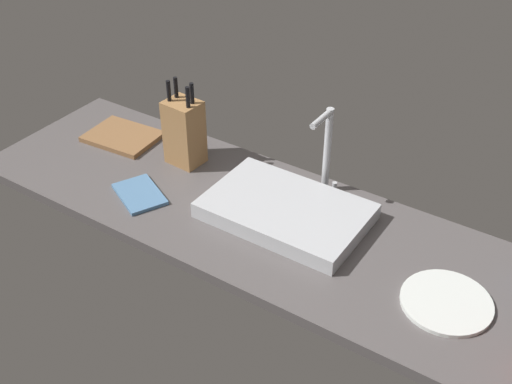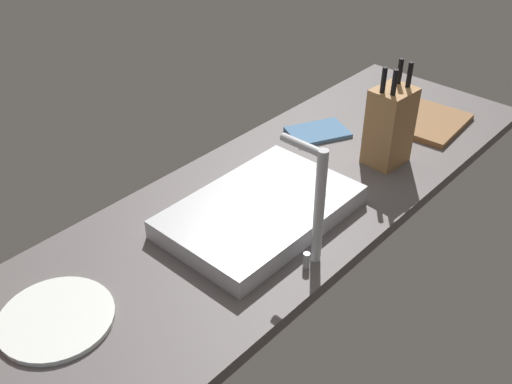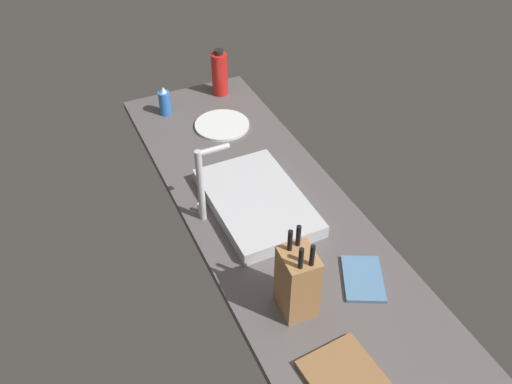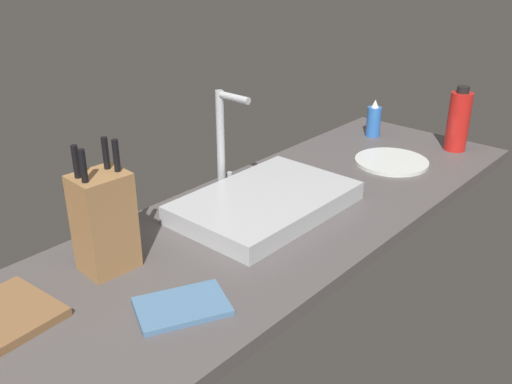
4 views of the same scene
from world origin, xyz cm
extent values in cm
cube|color=#514C4C|center=(0.00, 0.00, 1.75)|extent=(197.15, 59.57, 3.50)
cube|color=#B7BABF|center=(6.40, 3.66, 6.06)|extent=(48.80, 31.60, 5.12)
cylinder|color=#B7BABF|center=(9.26, 23.42, 18.37)|extent=(2.40, 2.40, 29.73)
cylinder|color=#B7BABF|center=(9.26, 17.96, 32.23)|extent=(2.00, 10.93, 2.00)
cylinder|color=#B7BABF|center=(12.76, 23.42, 5.50)|extent=(1.60, 1.60, 4.00)
cube|color=#9E7042|center=(-39.08, 11.98, 14.99)|extent=(12.26, 10.46, 22.98)
cylinder|color=black|center=(-43.16, 10.55, 30.08)|extent=(1.49, 1.49, 7.18)
cylinder|color=black|center=(-42.78, 13.76, 30.08)|extent=(1.49, 1.49, 7.18)
cylinder|color=black|center=(-35.15, 10.40, 30.08)|extent=(1.49, 1.49, 7.18)
cylinder|color=black|center=(-35.76, 13.34, 30.08)|extent=(1.49, 1.49, 7.18)
cube|color=brown|center=(-68.09, 11.11, 4.40)|extent=(26.64, 20.95, 1.80)
cylinder|color=silver|center=(60.56, -4.77, 4.10)|extent=(24.05, 24.05, 1.20)
cube|color=teal|center=(-38.85, -12.46, 4.10)|extent=(21.96, 19.25, 1.20)
camera|label=1|loc=(84.41, -131.56, 125.00)|focal=44.98mm
camera|label=2|loc=(96.23, 83.42, 96.00)|focal=41.61mm
camera|label=3|loc=(-123.72, 64.71, 136.26)|focal=37.43mm
camera|label=4|loc=(-100.40, -86.69, 73.64)|focal=39.93mm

